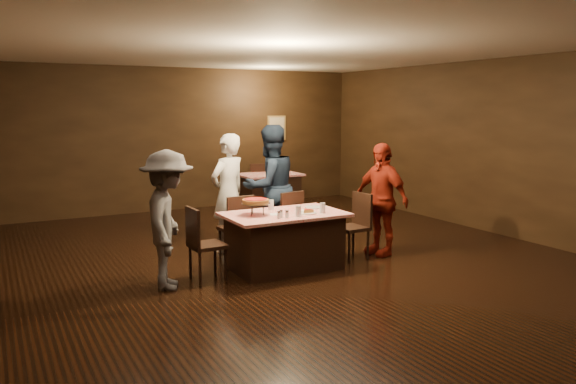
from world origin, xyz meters
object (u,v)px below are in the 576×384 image
at_px(chair_end_left, 207,244).
at_px(diner_red_shirt, 381,199).
at_px(chair_far_left, 235,227).
at_px(chair_far_right, 285,222).
at_px(chair_back_far, 257,184).
at_px(glass_front_right, 323,208).
at_px(chair_end_right, 352,226).
at_px(diner_navy_hoodie, 270,187).
at_px(diner_grey_knit, 168,220).
at_px(glass_back, 271,205).
at_px(main_table, 284,241).
at_px(plate_empty, 314,207).
at_px(chair_back_near, 284,192).
at_px(glass_front_left, 298,211).
at_px(diner_white_jacket, 228,193).
at_px(back_table, 269,192).
at_px(pizza_stand, 256,202).

height_order(chair_end_left, diner_red_shirt, diner_red_shirt).
bearing_deg(chair_far_left, chair_far_right, 177.71).
xyz_separation_m(chair_back_far, glass_front_right, (-1.35, -4.95, 0.37)).
distance_m(chair_end_right, chair_back_far, 4.75).
bearing_deg(glass_front_right, chair_back_far, 74.76).
xyz_separation_m(diner_navy_hoodie, diner_grey_knit, (-1.97, -1.21, -0.12)).
height_order(chair_back_far, glass_back, chair_back_far).
relative_size(main_table, diner_red_shirt, 0.96).
xyz_separation_m(diner_navy_hoodie, plate_empty, (0.19, -1.00, -0.18)).
bearing_deg(chair_far_left, chair_end_right, 151.15).
bearing_deg(chair_far_left, glass_front_right, 128.08).
xyz_separation_m(chair_back_near, glass_back, (-1.85, -3.10, 0.37)).
xyz_separation_m(diner_red_shirt, glass_front_left, (-1.56, -0.29, 0.01)).
xyz_separation_m(chair_back_far, diner_navy_hoodie, (-1.44, -3.54, 0.48)).
xyz_separation_m(plate_empty, glass_back, (-0.60, 0.15, 0.06)).
height_order(chair_back_far, glass_front_left, chair_back_far).
xyz_separation_m(chair_far_right, diner_grey_knit, (-2.02, -0.81, 0.37)).
distance_m(diner_white_jacket, diner_red_shirt, 2.29).
height_order(plate_empty, glass_back, glass_back).
height_order(chair_far_right, chair_back_near, same).
xyz_separation_m(chair_end_right, glass_front_left, (-1.05, -0.30, 0.37)).
bearing_deg(diner_red_shirt, chair_far_left, -121.22).
bearing_deg(chair_far_right, chair_back_near, -128.30).
relative_size(chair_back_near, plate_empty, 3.80).
bearing_deg(back_table, chair_back_near, -90.00).
relative_size(back_table, chair_end_left, 1.37).
height_order(chair_back_near, pizza_stand, pizza_stand).
bearing_deg(chair_back_near, diner_grey_knit, -135.66).
bearing_deg(chair_end_right, chair_back_far, 167.97).
bearing_deg(pizza_stand, chair_back_near, 56.70).
distance_m(main_table, diner_red_shirt, 1.67).
relative_size(main_table, chair_back_near, 1.68).
xyz_separation_m(main_table, diner_grey_knit, (-1.62, -0.06, 0.46)).
xyz_separation_m(chair_far_right, diner_navy_hoodie, (-0.04, 0.40, 0.48)).
bearing_deg(pizza_stand, diner_red_shirt, -1.57).
height_order(chair_far_right, glass_front_right, chair_far_right).
relative_size(main_table, glass_front_right, 11.43).
bearing_deg(diner_grey_knit, chair_back_near, -23.54).
bearing_deg(diner_white_jacket, chair_far_left, 55.29).
relative_size(chair_end_right, diner_white_jacket, 0.53).
bearing_deg(back_table, plate_empty, -107.54).
xyz_separation_m(chair_end_left, glass_front_right, (1.55, -0.25, 0.37)).
xyz_separation_m(chair_far_right, glass_front_left, (-0.35, -1.05, 0.37)).
xyz_separation_m(plate_empty, glass_front_left, (-0.50, -0.45, 0.06)).
relative_size(diner_navy_hoodie, glass_front_right, 13.67).
distance_m(chair_end_left, chair_back_far, 5.52).
distance_m(back_table, chair_end_left, 5.02).
relative_size(chair_back_near, diner_red_shirt, 0.57).
bearing_deg(diner_grey_knit, chair_far_left, -35.14).
distance_m(diner_grey_knit, glass_back, 1.61).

